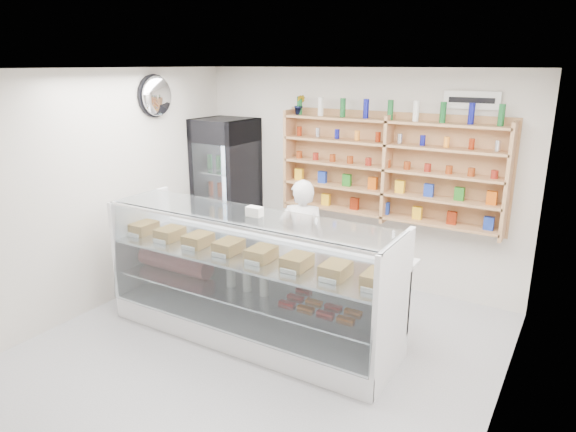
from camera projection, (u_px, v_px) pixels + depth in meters
The scene contains 8 objects.
room at pixel (243, 227), 4.71m from camera, with size 5.00×5.00×5.00m.
display_counter at pixel (252, 303), 5.51m from camera, with size 3.18×0.95×1.38m.
shop_worker at pixel (302, 242), 6.17m from camera, with size 0.57×0.37×1.55m, color silver.
drinks_cooler at pixel (227, 191), 7.47m from camera, with size 0.78×0.76×2.10m.
wall_shelving at pixel (387, 169), 6.33m from camera, with size 2.84×0.28×1.33m.
potted_plant at pixel (300, 105), 6.73m from camera, with size 0.14×0.11×0.26m, color #1E6626.
security_mirror at pixel (157, 96), 6.46m from camera, with size 0.15×0.50×0.50m, color silver.
wall_sign at pixel (472, 100), 5.74m from camera, with size 0.62×0.03×0.20m, color white.
Camera 1 is at (2.66, -3.63, 2.84)m, focal length 32.00 mm.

